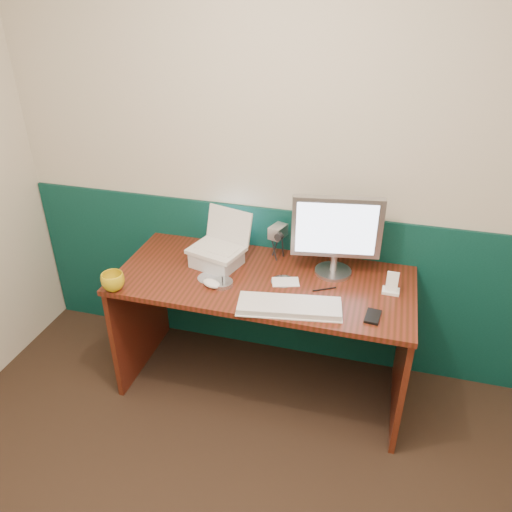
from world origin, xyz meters
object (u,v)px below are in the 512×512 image
(laptop, at_px, (216,233))
(camcorder, at_px, (278,244))
(keyboard, at_px, (289,307))
(mug, at_px, (113,282))
(desk, at_px, (263,333))
(monitor, at_px, (336,235))

(laptop, height_order, camcorder, laptop)
(keyboard, distance_m, mug, 0.92)
(keyboard, bearing_deg, desk, 119.54)
(laptop, relative_size, mug, 2.35)
(desk, bearing_deg, keyboard, -51.37)
(desk, height_order, monitor, monitor)
(desk, distance_m, keyboard, 0.50)
(laptop, relative_size, keyboard, 0.56)
(mug, bearing_deg, desk, 23.23)
(monitor, relative_size, camcorder, 2.65)
(monitor, xyz_separation_m, keyboard, (-0.16, -0.40, -0.22))
(mug, bearing_deg, laptop, 41.06)
(camcorder, bearing_deg, mug, -125.52)
(desk, xyz_separation_m, camcorder, (0.02, 0.24, 0.46))
(keyboard, distance_m, camcorder, 0.52)
(laptop, distance_m, camcorder, 0.37)
(keyboard, relative_size, camcorder, 2.84)
(monitor, distance_m, camcorder, 0.37)
(monitor, height_order, camcorder, monitor)
(desk, xyz_separation_m, keyboard, (0.19, -0.24, 0.39))
(mug, xyz_separation_m, camcorder, (0.74, 0.55, 0.04))
(camcorder, bearing_deg, laptop, -132.61)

